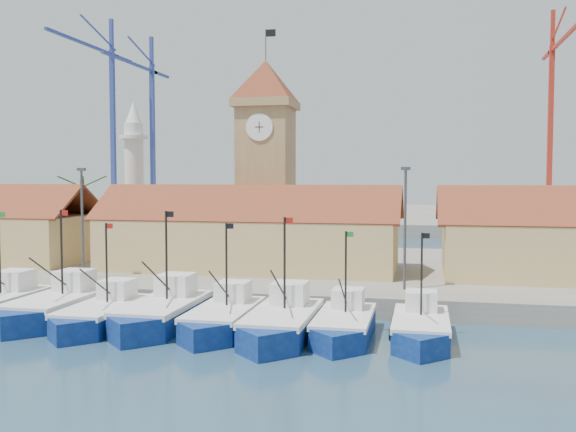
# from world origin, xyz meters

# --- Properties ---
(ground) EXTENTS (400.00, 400.00, 0.00)m
(ground) POSITION_xyz_m (0.00, 0.00, 0.00)
(ground) COLOR navy
(ground) RESTS_ON ground
(quay) EXTENTS (140.00, 32.00, 1.50)m
(quay) POSITION_xyz_m (0.00, 24.00, 0.75)
(quay) COLOR gray
(quay) RESTS_ON ground
(terminal) EXTENTS (240.00, 80.00, 2.00)m
(terminal) POSITION_xyz_m (0.00, 110.00, 1.00)
(terminal) COLOR gray
(terminal) RESTS_ON ground
(boat_3) EXTENTS (3.84, 10.53, 7.97)m
(boat_3) POSITION_xyz_m (-9.10, 3.18, 0.82)
(boat_3) COLOR navy
(boat_3) RESTS_ON ground
(boat_4) EXTENTS (3.45, 9.46, 7.16)m
(boat_4) POSITION_xyz_m (-5.05, 2.01, 0.74)
(boat_4) COLOR navy
(boat_4) RESTS_ON ground
(boat_5) EXTENTS (3.85, 10.55, 7.98)m
(boat_5) POSITION_xyz_m (-1.25, 2.88, 0.83)
(boat_5) COLOR navy
(boat_5) RESTS_ON ground
(boat_6) EXTENTS (3.49, 9.56, 7.24)m
(boat_6) POSITION_xyz_m (3.00, 2.59, 0.75)
(boat_6) COLOR navy
(boat_6) RESTS_ON ground
(boat_7) EXTENTS (3.73, 10.22, 7.73)m
(boat_7) POSITION_xyz_m (6.97, 1.83, 0.80)
(boat_7) COLOR navy
(boat_7) RESTS_ON ground
(boat_8) EXTENTS (3.30, 9.03, 6.83)m
(boat_8) POSITION_xyz_m (10.69, 2.55, 0.71)
(boat_8) COLOR navy
(boat_8) RESTS_ON ground
(boat_9) EXTENTS (3.28, 9.00, 6.81)m
(boat_9) POSITION_xyz_m (15.26, 2.74, 0.70)
(boat_9) COLOR navy
(boat_9) RESTS_ON ground
(hall_center) EXTENTS (27.04, 10.13, 7.61)m
(hall_center) POSITION_xyz_m (0.00, 20.00, 3.99)
(hall_center) COLOR tan
(hall_center) RESTS_ON quay
(clock_tower) EXTENTS (5.80, 5.80, 22.70)m
(clock_tower) POSITION_xyz_m (0.00, 26.00, 11.96)
(clock_tower) COLOR tan
(clock_tower) RESTS_ON quay
(minaret) EXTENTS (3.00, 3.00, 16.30)m
(minaret) POSITION_xyz_m (-15.00, 28.00, 9.73)
(minaret) COLOR silver
(minaret) RESTS_ON quay
(palm_tree) EXTENTS (5.60, 5.03, 8.39)m
(palm_tree) POSITION_xyz_m (-20.00, 26.00, 6.25)
(palm_tree) COLOR brown
(palm_tree) RESTS_ON quay
(lamp_posts) EXTENTS (80.70, 0.25, 9.03)m
(lamp_posts) POSITION_xyz_m (0.50, 12.00, 6.48)
(lamp_posts) COLOR #3F3F44
(lamp_posts) RESTS_ON quay
(crane_blue_far) EXTENTS (1.00, 36.41, 44.01)m
(crane_blue_far) POSITION_xyz_m (-55.53, 100.10, 26.73)
(crane_blue_far) COLOR navy
(crane_blue_far) RESTS_ON terminal
(crane_blue_near) EXTENTS (1.00, 34.04, 40.94)m
(crane_blue_near) POSITION_xyz_m (-48.38, 106.36, 24.83)
(crane_blue_near) COLOR navy
(crane_blue_near) RESTS_ON terminal
(crane_red_right) EXTENTS (1.00, 33.78, 41.65)m
(crane_red_right) POSITION_xyz_m (40.41, 103.42, 25.21)
(crane_red_right) COLOR #AC271A
(crane_red_right) RESTS_ON terminal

